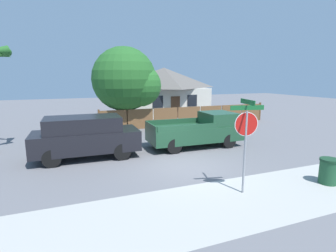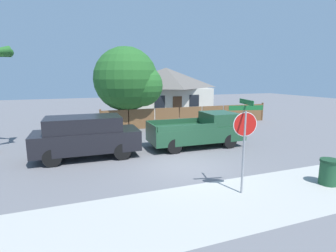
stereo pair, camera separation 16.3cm
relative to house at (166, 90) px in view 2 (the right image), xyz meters
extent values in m
plane|color=slate|center=(-4.94, -15.61, -2.43)|extent=(80.00, 80.00, 0.00)
cube|color=#A3A39E|center=(-4.94, -19.21, -2.43)|extent=(36.00, 3.20, 0.01)
cube|color=brown|center=(-6.44, -7.05, -1.70)|extent=(1.89, 0.06, 1.46)
cube|color=brown|center=(-4.47, -7.05, -1.70)|extent=(1.89, 0.06, 1.46)
cube|color=brown|center=(-2.50, -7.05, -1.70)|extent=(1.89, 0.06, 1.46)
cube|color=brown|center=(-0.52, -7.05, -1.70)|extent=(1.89, 0.06, 1.46)
cube|color=brown|center=(1.45, -7.05, -1.70)|extent=(1.89, 0.06, 1.46)
cube|color=brown|center=(3.42, -7.05, -1.70)|extent=(1.89, 0.06, 1.46)
cube|color=brown|center=(5.39, -7.05, -1.70)|extent=(1.89, 0.06, 1.46)
cube|color=brown|center=(-7.43, -7.05, -1.65)|extent=(0.12, 0.12, 1.56)
cube|color=brown|center=(6.38, -7.05, -1.65)|extent=(0.12, 0.12, 1.56)
cube|color=beige|center=(0.00, 0.00, -1.10)|extent=(7.70, 6.06, 2.67)
pyramid|color=#5B5651|center=(0.00, 0.00, 1.25)|extent=(8.31, 6.55, 2.02)
cube|color=black|center=(-1.73, -3.05, -0.88)|extent=(1.00, 0.04, 1.10)
cube|color=black|center=(1.73, -3.05, -0.88)|extent=(1.00, 0.04, 1.10)
cube|color=brown|center=(0.00, -3.05, -1.43)|extent=(0.90, 0.04, 2.00)
cylinder|color=brown|center=(-5.38, -6.06, -1.51)|extent=(0.40, 0.40, 1.84)
sphere|color=#235B23|center=(-5.38, -6.06, 1.17)|extent=(4.70, 4.70, 4.70)
sphere|color=#266326|center=(-4.32, -6.65, 0.70)|extent=(3.06, 3.06, 3.06)
cone|color=#235B23|center=(-12.09, -10.49, 2.43)|extent=(0.44, 1.68, 0.69)
cube|color=black|center=(-8.70, -12.95, -1.60)|extent=(4.83, 2.11, 0.92)
cube|color=black|center=(-8.82, -12.95, -0.81)|extent=(3.39, 1.91, 0.67)
cube|color=black|center=(-7.23, -12.99, -0.81)|extent=(0.10, 1.75, 0.57)
cylinder|color=black|center=(-7.20, -12.10, -2.04)|extent=(0.78, 0.22, 0.78)
cylinder|color=black|center=(-7.24, -13.87, -2.04)|extent=(0.78, 0.22, 0.78)
cylinder|color=black|center=(-10.16, -12.03, -2.04)|extent=(0.78, 0.22, 0.78)
cylinder|color=black|center=(-10.21, -13.80, -2.04)|extent=(0.78, 0.22, 0.78)
cube|color=#1E472D|center=(-3.03, -12.95, -1.68)|extent=(5.14, 2.16, 0.79)
cube|color=#1E472D|center=(-1.63, -12.99, -0.95)|extent=(1.67, 1.91, 0.68)
cube|color=#1E472D|center=(-3.87, -11.96, -1.15)|extent=(3.20, 0.16, 0.28)
cube|color=#1E472D|center=(-3.92, -13.90, -1.15)|extent=(3.20, 0.16, 0.28)
cube|color=#1E472D|center=(-5.54, -12.89, -1.15)|extent=(0.13, 1.94, 0.28)
cylinder|color=black|center=(-1.43, -12.08, -2.05)|extent=(0.76, 0.22, 0.76)
cylinder|color=black|center=(-1.48, -13.90, -2.05)|extent=(0.76, 0.22, 0.76)
cylinder|color=black|center=(-4.59, -12.00, -2.05)|extent=(0.76, 0.22, 0.76)
cylinder|color=black|center=(-4.63, -13.82, -2.05)|extent=(0.76, 0.22, 0.76)
cylinder|color=gray|center=(-4.25, -18.77, -1.07)|extent=(0.07, 0.07, 2.72)
cylinder|color=red|center=(-4.25, -18.77, -0.13)|extent=(0.72, 0.19, 0.73)
cylinder|color=white|center=(-4.25, -18.77, -0.13)|extent=(0.76, 0.18, 0.77)
cube|color=#19602D|center=(-4.25, -18.77, 0.38)|extent=(1.08, 0.27, 0.15)
cube|color=#19602D|center=(-4.25, -18.77, 0.56)|extent=(0.25, 0.97, 0.15)
cylinder|color=#1E4C2D|center=(-0.94, -19.25, -2.02)|extent=(0.62, 0.62, 0.84)
cylinder|color=#163922|center=(-0.94, -19.25, -1.56)|extent=(0.66, 0.66, 0.08)
camera|label=1|loc=(-9.49, -25.41, 1.32)|focal=28.00mm
camera|label=2|loc=(-9.34, -25.46, 1.32)|focal=28.00mm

